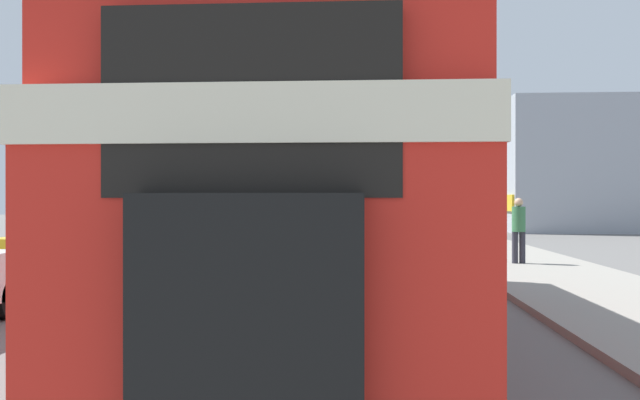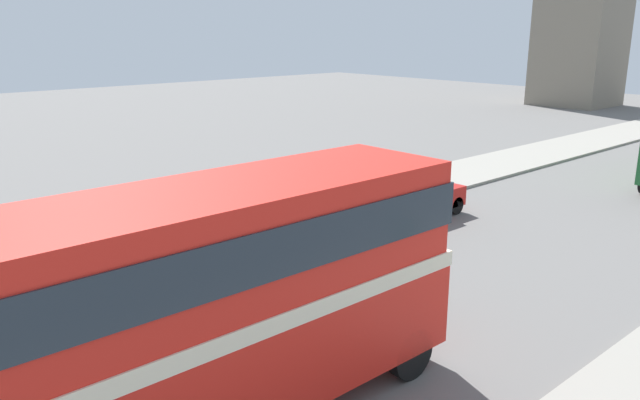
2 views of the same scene
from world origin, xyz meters
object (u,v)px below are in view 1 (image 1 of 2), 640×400
(bus_distant, at_px, (340,185))
(bicycle_on_pavement, at_px, (467,237))
(double_decker_bus, at_px, (320,152))
(church_tower, at_px, (158,69))
(pedestrian_walking, at_px, (519,226))
(car_parked_mid, at_px, (79,245))
(car_parked_far, at_px, (174,231))

(bus_distant, relative_size, bicycle_on_pavement, 5.85)
(double_decker_bus, distance_m, church_tower, 53.32)
(bicycle_on_pavement, bearing_deg, pedestrian_walking, -86.33)
(double_decker_bus, bearing_deg, car_parked_mid, 138.11)
(car_parked_far, distance_m, pedestrian_walking, 11.12)
(car_parked_mid, distance_m, church_tower, 47.33)
(church_tower, bearing_deg, car_parked_far, -71.16)
(double_decker_bus, distance_m, bus_distant, 26.29)
(car_parked_far, xyz_separation_m, church_tower, (-12.48, 36.57, 13.22))
(pedestrian_walking, bearing_deg, double_decker_bus, -119.63)
(car_parked_far, relative_size, bicycle_on_pavement, 2.66)
(car_parked_mid, height_order, pedestrian_walking, pedestrian_walking)
(bicycle_on_pavement, relative_size, church_tower, 0.06)
(church_tower, bearing_deg, double_decker_bus, -69.60)
(bus_distant, height_order, car_parked_far, bus_distant)
(car_parked_mid, relative_size, bicycle_on_pavement, 2.33)
(bus_distant, relative_size, car_parked_far, 2.20)
(car_parked_mid, height_order, car_parked_far, car_parked_mid)
(car_parked_far, distance_m, bicycle_on_pavement, 10.19)
(car_parked_far, bearing_deg, bicycle_on_pavement, 9.70)
(double_decker_bus, height_order, bicycle_on_pavement, double_decker_bus)
(car_parked_mid, relative_size, church_tower, 0.15)
(car_parked_far, bearing_deg, double_decker_bus, -65.16)
(bus_distant, distance_m, church_tower, 30.79)
(car_parked_far, bearing_deg, pedestrian_walking, -20.61)
(double_decker_bus, height_order, bus_distant, bus_distant)
(double_decker_bus, xyz_separation_m, church_tower, (-18.15, 48.80, 11.51))
(double_decker_bus, xyz_separation_m, bicycle_on_pavement, (4.37, 13.95, -1.96))
(bus_distant, height_order, pedestrian_walking, bus_distant)
(car_parked_mid, distance_m, bicycle_on_pavement, 13.40)
(bicycle_on_pavement, height_order, church_tower, church_tower)
(car_parked_mid, relative_size, pedestrian_walking, 2.38)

